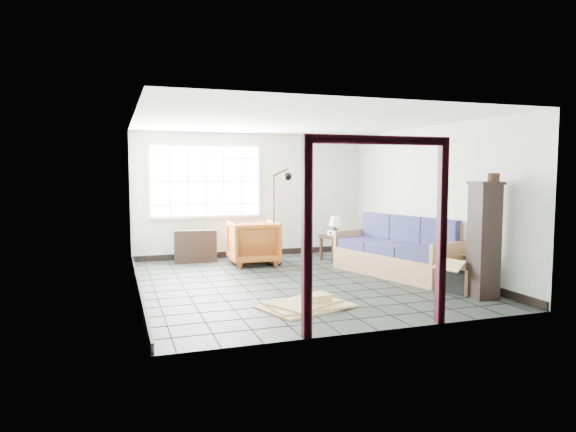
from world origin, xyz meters
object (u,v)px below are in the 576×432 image
object	(u,v)px
side_table	(334,240)
armchair	(253,240)
futon_sofa	(398,254)
tall_shelf	(484,239)

from	to	relation	value
side_table	armchair	bearing A→B (deg)	174.67
futon_sofa	side_table	bearing A→B (deg)	89.65
armchair	tall_shelf	xyz separation A→B (m)	(2.40, -3.67, 0.38)
futon_sofa	armchair	distance (m)	2.80
armchair	futon_sofa	bearing A→B (deg)	141.64
armchair	tall_shelf	bearing A→B (deg)	125.04
futon_sofa	tall_shelf	distance (m)	1.94
armchair	side_table	bearing A→B (deg)	176.57
armchair	side_table	world-z (taller)	armchair
futon_sofa	tall_shelf	size ratio (longest dim) A/B	1.47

